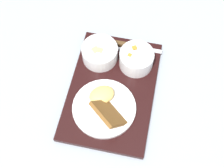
% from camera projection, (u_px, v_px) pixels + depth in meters
% --- Properties ---
extents(ground_plane, '(4.00, 4.00, 0.00)m').
position_uv_depth(ground_plane, '(112.00, 91.00, 1.03)').
color(ground_plane, '#99A3AD').
extents(serving_tray, '(0.44, 0.32, 0.02)m').
position_uv_depth(serving_tray, '(112.00, 90.00, 1.02)').
color(serving_tray, black).
rests_on(serving_tray, ground_plane).
extents(bowl_salad, '(0.11, 0.11, 0.07)m').
position_uv_depth(bowl_salad, '(136.00, 58.00, 1.03)').
color(bowl_salad, white).
rests_on(bowl_salad, serving_tray).
extents(bowl_soup, '(0.12, 0.12, 0.06)m').
position_uv_depth(bowl_soup, '(100.00, 52.00, 1.04)').
color(bowl_soup, white).
rests_on(bowl_soup, serving_tray).
extents(plate_main, '(0.20, 0.20, 0.08)m').
position_uv_depth(plate_main, '(104.00, 106.00, 0.97)').
color(plate_main, white).
rests_on(plate_main, serving_tray).
extents(knife, '(0.04, 0.19, 0.01)m').
position_uv_depth(knife, '(126.00, 45.00, 1.09)').
color(knife, silver).
rests_on(knife, serving_tray).
extents(spoon, '(0.03, 0.14, 0.01)m').
position_uv_depth(spoon, '(128.00, 50.00, 1.08)').
color(spoon, silver).
rests_on(spoon, serving_tray).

